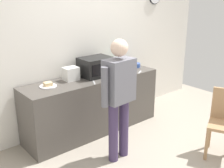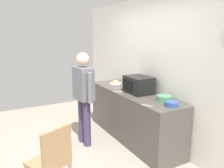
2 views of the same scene
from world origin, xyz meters
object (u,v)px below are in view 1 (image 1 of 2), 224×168
Objects in this scene: salad_bowl at (135,65)px; person_standing at (119,92)px; cereal_bowl at (121,66)px; fork_utensil at (94,83)px; sandwich_plate at (48,85)px; toaster at (71,74)px; microwave at (96,67)px; spoon_utensil at (140,72)px.

salad_bowl is 1.50m from person_standing.
salad_bowl is at bearing 37.87° from person_standing.
fork_utensil is at bearing -157.53° from cereal_bowl.
cereal_bowl reaches higher than sandwich_plate.
toaster is 0.13× the size of person_standing.
person_standing is at bearing -142.13° from salad_bowl.
microwave is at bearing 70.88° from person_standing.
microwave is 2.94× the size of fork_utensil.
salad_bowl is (1.71, -0.00, 0.01)m from sandwich_plate.
toaster is 0.40m from fork_utensil.
salad_bowl is at bearing 14.08° from fork_utensil.
sandwich_plate reaches higher than spoon_utensil.
salad_bowl is 0.12× the size of person_standing.
fork_utensil is 0.92m from spoon_utensil.
toaster is at bearing 177.27° from salad_bowl.
person_standing is (-1.00, -0.61, 0.05)m from spoon_utensil.
spoon_utensil is at bearing -80.25° from cereal_bowl.
fork_utensil is (0.60, -0.28, -0.02)m from sandwich_plate.
spoon_utensil is 1.17m from person_standing.
cereal_bowl is at bearing 163.08° from salad_bowl.
cereal_bowl is at bearing 22.47° from fork_utensil.
toaster is (-1.29, 0.06, 0.07)m from salad_bowl.
salad_bowl is at bearing -2.73° from toaster.
person_standing reaches higher than cereal_bowl.
spoon_utensil is at bearing -1.96° from fork_utensil.
toaster is 0.99m from person_standing.
sandwich_plate is 1.43× the size of fork_utensil.
person_standing is at bearing -83.71° from toaster.
microwave is 0.30× the size of person_standing.
fork_utensil is 0.65m from person_standing.
person_standing reaches higher than spoon_utensil.
salad_bowl is 0.36m from spoon_utensil.
sandwich_plate is 1.56m from spoon_utensil.
sandwich_plate is at bearing -171.75° from toaster.
microwave is 2.53× the size of salad_bowl.
cereal_bowl is 0.14× the size of person_standing.
person_standing is at bearing -60.26° from sandwich_plate.
microwave is at bearing -7.58° from toaster.
person_standing reaches higher than toaster.
sandwich_plate is at bearing -179.76° from microwave.
sandwich_plate is 1.71m from salad_bowl.
microwave is at bearing 155.18° from spoon_utensil.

